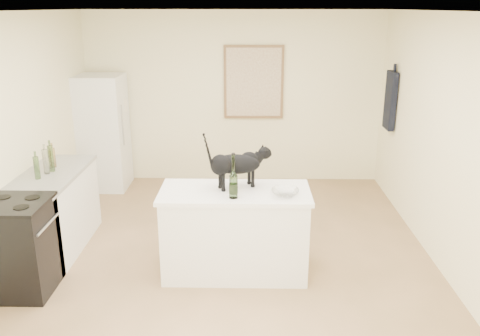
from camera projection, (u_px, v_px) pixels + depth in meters
name	position (u px, v px, depth m)	size (l,w,h in m)	color
floor	(226.00, 262.00, 5.43)	(5.50, 5.50, 0.00)	#A77F59
ceiling	(224.00, 11.00, 4.62)	(5.50, 5.50, 0.00)	white
wall_back	(234.00, 98.00, 7.64)	(4.50, 4.50, 0.00)	#FAF3C2
wall_front	(198.00, 299.00, 2.41)	(4.50, 4.50, 0.00)	#FAF3C2
wall_left	(4.00, 145.00, 5.07)	(5.50, 5.50, 0.00)	#FAF3C2
wall_right	(450.00, 148.00, 4.98)	(5.50, 5.50, 0.00)	#FAF3C2
island_base	(235.00, 234.00, 5.10)	(1.44, 0.67, 0.86)	white
island_top	(235.00, 192.00, 4.96)	(1.50, 0.70, 0.04)	white
left_cabinets	(54.00, 213.00, 5.62)	(0.60, 1.40, 0.86)	white
left_countertop	(50.00, 175.00, 5.48)	(0.62, 1.44, 0.04)	gray
stove	(19.00, 248.00, 4.75)	(0.60, 0.60, 0.90)	black
fridge	(102.00, 133.00, 7.44)	(0.68, 0.68, 1.70)	white
artwork_frame	(254.00, 82.00, 7.53)	(0.90, 0.03, 1.10)	brown
artwork_canvas	(254.00, 82.00, 7.51)	(0.82, 0.00, 1.02)	beige
hanging_garment	(390.00, 101.00, 6.90)	(0.08, 0.34, 0.80)	black
black_cat	(236.00, 167.00, 4.97)	(0.63, 0.19, 0.44)	black
wine_bottle	(233.00, 178.00, 4.71)	(0.08, 0.08, 0.39)	#2C5120
glass_bowl	(285.00, 193.00, 4.81)	(0.26, 0.26, 0.06)	white
fridge_paper	(125.00, 106.00, 7.38)	(0.01, 0.15, 0.19)	silver
counter_bottle_cluster	(47.00, 161.00, 5.44)	(0.12, 0.46, 0.30)	#2A551C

